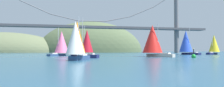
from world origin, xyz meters
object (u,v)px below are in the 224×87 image
at_px(sailboat_blue_spinnaker, 186,42).
at_px(sailboat_orange_sail, 78,39).
at_px(sailboat_white_mainsail, 76,40).
at_px(sailboat_red_spinnaker, 153,40).
at_px(sailboat_crimson_sail, 87,42).
at_px(sailboat_pink_spinnaker, 61,43).
at_px(sailboat_yellow_sail, 214,44).
at_px(channel_buoy, 194,56).

height_order(sailboat_blue_spinnaker, sailboat_orange_sail, sailboat_blue_spinnaker).
height_order(sailboat_white_mainsail, sailboat_red_spinnaker, sailboat_red_spinnaker).
bearing_deg(sailboat_orange_sail, sailboat_crimson_sail, 78.90).
bearing_deg(sailboat_orange_sail, sailboat_blue_spinnaker, 29.52).
bearing_deg(sailboat_pink_spinnaker, sailboat_white_mainsail, -84.82).
distance_m(sailboat_blue_spinnaker, sailboat_orange_sail, 51.06).
bearing_deg(sailboat_blue_spinnaker, sailboat_crimson_sail, -177.96).
height_order(sailboat_white_mainsail, sailboat_pink_spinnaker, sailboat_pink_spinnaker).
bearing_deg(sailboat_pink_spinnaker, sailboat_yellow_sail, 5.50).
height_order(sailboat_crimson_sail, sailboat_yellow_sail, sailboat_crimson_sail).
bearing_deg(sailboat_white_mainsail, sailboat_orange_sail, 84.80).
relative_size(sailboat_white_mainsail, sailboat_crimson_sail, 0.78).
height_order(sailboat_blue_spinnaker, sailboat_yellow_sail, sailboat_blue_spinnaker).
distance_m(sailboat_yellow_sail, channel_buoy, 41.55).
bearing_deg(sailboat_yellow_sail, sailboat_pink_spinnaker, -174.50).
bearing_deg(sailboat_white_mainsail, sailboat_red_spinnaker, 36.67).
xyz_separation_m(sailboat_white_mainsail, sailboat_red_spinnaker, (22.33, 16.63, 1.02)).
height_order(sailboat_orange_sail, sailboat_yellow_sail, sailboat_orange_sail).
xyz_separation_m(sailboat_blue_spinnaker, channel_buoy, (-16.32, -30.17, -4.71)).
distance_m(sailboat_white_mainsail, sailboat_yellow_sail, 68.96).
relative_size(sailboat_blue_spinnaker, sailboat_yellow_sail, 1.26).
relative_size(sailboat_white_mainsail, sailboat_blue_spinnaker, 0.77).
height_order(sailboat_orange_sail, channel_buoy, sailboat_orange_sail).
bearing_deg(sailboat_white_mainsail, sailboat_blue_spinnaker, 39.65).
bearing_deg(sailboat_crimson_sail, sailboat_pink_spinnaker, -151.04).
bearing_deg(channel_buoy, sailboat_crimson_sail, 129.19).
relative_size(sailboat_orange_sail, sailboat_red_spinnaker, 1.03).
bearing_deg(sailboat_orange_sail, sailboat_white_mainsail, -95.20).
relative_size(sailboat_crimson_sail, sailboat_red_spinnaker, 1.12).
bearing_deg(channel_buoy, sailboat_orange_sail, 169.89).
height_order(sailboat_white_mainsail, sailboat_yellow_sail, sailboat_yellow_sail).
xyz_separation_m(sailboat_orange_sail, sailboat_yellow_sail, (56.78, 24.79, -0.37)).
relative_size(sailboat_crimson_sail, channel_buoy, 4.02).
relative_size(sailboat_blue_spinnaker, sailboat_orange_sail, 1.11).
bearing_deg(sailboat_crimson_sail, sailboat_white_mainsail, -99.08).
height_order(sailboat_blue_spinnaker, sailboat_crimson_sail, sailboat_blue_spinnaker).
bearing_deg(sailboat_orange_sail, sailboat_yellow_sail, 23.59).
height_order(sailboat_white_mainsail, sailboat_orange_sail, sailboat_orange_sail).
relative_size(sailboat_yellow_sail, sailboat_pink_spinnaker, 0.95).
height_order(sailboat_blue_spinnaker, sailboat_red_spinnaker, sailboat_blue_spinnaker).
height_order(sailboat_orange_sail, sailboat_red_spinnaker, sailboat_orange_sail).
xyz_separation_m(sailboat_white_mainsail, sailboat_orange_sail, (1.15, 12.61, 0.89)).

